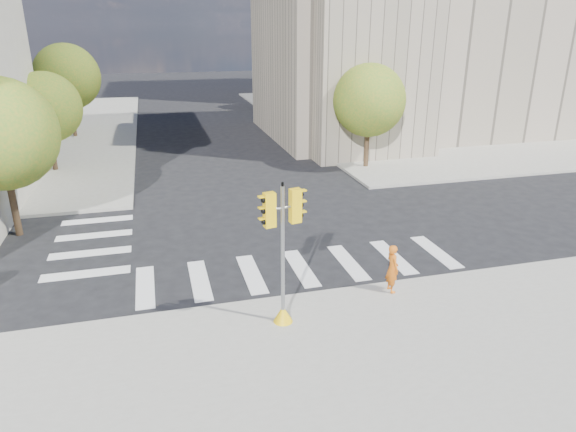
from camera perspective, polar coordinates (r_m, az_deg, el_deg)
The scene contains 13 objects.
ground at distance 20.22m, azimuth 0.11°, elevation -3.34°, with size 160.00×160.00×0.00m, color black.
sidewalk_far_right at distance 51.04m, azimuth 14.59°, elevation 10.76°, with size 28.00×40.00×0.15m, color gray.
civic_building at distance 42.24m, azimuth 14.70°, elevation 18.67°, with size 26.00×16.00×19.39m.
tree_lw_near at distance 22.93m, azimuth -29.37°, elevation 7.92°, with size 4.40×4.40×6.41m.
tree_lw_mid at distance 32.66m, azimuth -25.34°, elevation 10.84°, with size 4.00×4.00×5.77m.
tree_lw_far at distance 42.39m, azimuth -23.36°, elevation 14.00°, with size 4.80×4.80×6.95m.
tree_re_near at distance 30.73m, azimuth 9.01°, elevation 12.57°, with size 4.20×4.20×6.16m.
tree_re_mid at distance 41.89m, azimuth 2.26°, elevation 15.28°, with size 4.60×4.60×6.66m.
tree_re_far at distance 53.47m, azimuth -1.68°, elevation 15.91°, with size 4.00×4.00×5.88m.
lamp_near at distance 34.52m, azimuth 7.12°, elevation 14.40°, with size 0.35×0.18×8.11m.
lamp_far at distance 47.75m, azimuth 0.65°, elevation 16.22°, with size 0.35×0.18×8.11m.
traffic_signal at distance 14.25m, azimuth -0.58°, elevation -5.61°, with size 1.08×0.56×4.19m.
photographer at distance 16.63m, azimuth 11.52°, elevation -5.72°, with size 0.58×0.38×1.59m, color #CD5E13.
Camera 1 is at (-4.82, -17.85, 8.20)m, focal length 32.00 mm.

